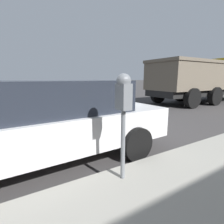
{
  "coord_description": "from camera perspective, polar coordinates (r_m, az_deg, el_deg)",
  "views": [
    {
      "loc": [
        -4.34,
        1.47,
        1.53
      ],
      "look_at": [
        -1.94,
        -0.01,
        0.98
      ],
      "focal_mm": 28.0,
      "sensor_mm": 36.0,
      "label": 1
    }
  ],
  "objects": [
    {
      "name": "ground_plane",
      "position": [
        4.84,
        -12.43,
        -7.76
      ],
      "size": [
        220.0,
        220.0,
        0.0
      ],
      "primitive_type": "plane",
      "color": "#3D3A3A"
    },
    {
      "name": "car_white",
      "position": [
        3.4,
        -20.35,
        -2.43
      ],
      "size": [
        2.11,
        4.66,
        1.49
      ],
      "rotation": [
        0.0,
        0.0,
        0.03
      ],
      "color": "silver",
      "rests_on": "ground_plane"
    },
    {
      "name": "parking_meter",
      "position": [
        2.28,
        3.76,
        3.79
      ],
      "size": [
        0.21,
        0.19,
        1.45
      ],
      "color": "gray",
      "rests_on": "sidewalk"
    },
    {
      "name": "dump_truck",
      "position": [
        12.92,
        28.3,
        9.75
      ],
      "size": [
        2.85,
        8.33,
        2.87
      ],
      "rotation": [
        0.0,
        0.0,
        3.12
      ],
      "color": "black",
      "rests_on": "ground_plane"
    }
  ]
}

